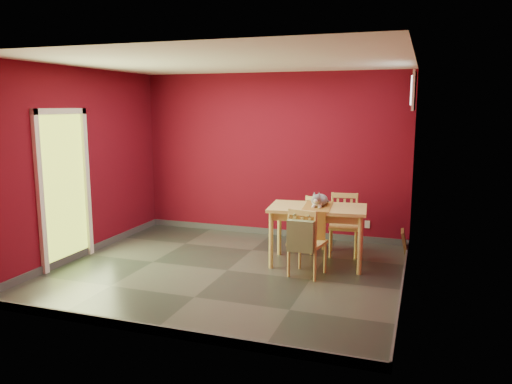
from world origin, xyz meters
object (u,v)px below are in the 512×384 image
(cat, at_px, (320,198))
(picture_frame, at_px, (404,242))
(dining_table, at_px, (318,214))
(tote_bag, at_px, (301,236))
(chair_near, at_px, (306,241))
(chair_far_left, at_px, (310,223))
(chair_far_right, at_px, (344,224))

(cat, height_order, picture_frame, cat)
(cat, bearing_deg, picture_frame, 56.90)
(dining_table, relative_size, tote_bag, 2.95)
(chair_near, bearing_deg, cat, 85.65)
(tote_bag, relative_size, cat, 1.02)
(dining_table, height_order, chair_near, chair_near)
(chair_near, height_order, tote_bag, chair_near)
(dining_table, relative_size, chair_near, 1.53)
(chair_far_left, bearing_deg, chair_near, -79.75)
(picture_frame, bearing_deg, cat, -141.86)
(dining_table, bearing_deg, cat, 78.50)
(chair_far_left, height_order, tote_bag, tote_bag)
(cat, distance_m, picture_frame, 1.60)
(tote_bag, relative_size, picture_frame, 1.33)
(chair_far_left, distance_m, cat, 0.84)
(chair_near, xyz_separation_m, picture_frame, (1.15, 1.45, -0.28))
(tote_bag, distance_m, picture_frame, 2.08)
(dining_table, xyz_separation_m, tote_bag, (-0.06, -0.74, -0.13))
(cat, relative_size, picture_frame, 1.30)
(tote_bag, height_order, cat, cat)
(chair_far_right, height_order, cat, cat)
(dining_table, bearing_deg, tote_bag, -94.34)
(dining_table, xyz_separation_m, picture_frame, (1.12, 0.92, -0.54))
(chair_far_left, height_order, cat, cat)
(dining_table, distance_m, chair_near, 0.58)
(tote_bag, bearing_deg, chair_far_right, 76.23)
(chair_far_left, bearing_deg, chair_far_right, -7.45)
(tote_bag, height_order, picture_frame, tote_bag)
(dining_table, distance_m, chair_far_left, 0.76)
(dining_table, bearing_deg, picture_frame, 39.48)
(chair_far_left, distance_m, tote_bag, 1.42)
(chair_near, bearing_deg, picture_frame, 51.44)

